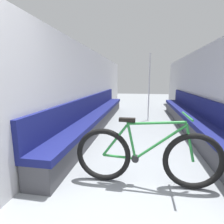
{
  "coord_description": "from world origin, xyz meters",
  "views": [
    {
      "loc": [
        -0.03,
        -1.04,
        1.33
      ],
      "look_at": [
        -0.62,
        2.38,
        0.67
      ],
      "focal_mm": 28.0,
      "sensor_mm": 36.0,
      "label": 1
    }
  ],
  "objects": [
    {
      "name": "grab_pole_near",
      "position": [
        0.18,
        4.65,
        1.03
      ],
      "size": [
        0.08,
        0.08,
        2.11
      ],
      "color": "gray",
      "rests_on": "ground"
    },
    {
      "name": "bench_seat_row_left",
      "position": [
        -1.25,
        3.66,
        0.29
      ],
      "size": [
        0.45,
        6.14,
        0.89
      ],
      "color": "#3D3D42",
      "rests_on": "ground"
    },
    {
      "name": "bench_seat_row_right",
      "position": [
        1.25,
        3.66,
        0.29
      ],
      "size": [
        0.45,
        6.14,
        0.89
      ],
      "color": "#3D3D42",
      "rests_on": "ground"
    },
    {
      "name": "wall_left",
      "position": [
        -1.5,
        3.75,
        1.07
      ],
      "size": [
        0.1,
        10.7,
        2.13
      ],
      "primitive_type": "cube",
      "color": "#B2B2B7",
      "rests_on": "ground"
    },
    {
      "name": "wall_right",
      "position": [
        1.5,
        3.75,
        1.07
      ],
      "size": [
        0.1,
        10.7,
        2.13
      ],
      "primitive_type": "cube",
      "color": "#B2B2B7",
      "rests_on": "ground"
    },
    {
      "name": "bicycle",
      "position": [
        0.04,
        1.04,
        0.37
      ],
      "size": [
        1.82,
        0.46,
        0.92
      ],
      "rotation": [
        0.0,
        0.0,
        0.11
      ],
      "color": "black",
      "rests_on": "ground"
    }
  ]
}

